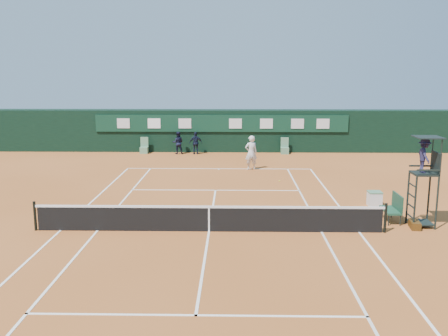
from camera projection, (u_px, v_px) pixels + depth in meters
The scene contains 14 objects.
ground at pixel (209, 231), 18.28m from camera, with size 90.00×90.00×0.00m, color #B5612A.
court_lines at pixel (209, 231), 18.28m from camera, with size 11.05×23.85×0.01m.
tennis_net at pixel (209, 218), 18.18m from camera, with size 12.90×0.10×1.10m.
back_wall at pixel (222, 130), 36.38m from camera, with size 40.00×1.65×3.00m.
linesman_chair_left at pixel (144, 149), 35.48m from camera, with size 0.55×0.50×1.15m.
linesman_chair_right at pixel (285, 149), 35.28m from camera, with size 0.55×0.50×1.15m.
umpire_chair at pixel (425, 162), 18.42m from camera, with size 0.96×0.95×3.42m.
player_bench at pixel (394, 207), 19.38m from camera, with size 0.56×1.20×1.10m.
tennis_bag at pixel (415, 225), 18.62m from camera, with size 0.32×0.74×0.28m, color black.
cooler at pixel (374, 199), 21.67m from camera, with size 0.57×0.57×0.65m.
tennis_ball at pixel (279, 181), 26.48m from camera, with size 0.07×0.07×0.07m, color yellow.
player at pixel (251, 153), 29.50m from camera, with size 0.74×0.49×2.04m, color silver.
ball_kid_left at pixel (178, 143), 35.17m from camera, with size 0.77×0.60×1.59m, color black.
ball_kid_right at pixel (196, 143), 35.07m from camera, with size 0.92×0.38×1.57m, color black.
Camera 1 is at (0.90, -17.48, 5.79)m, focal length 40.00 mm.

